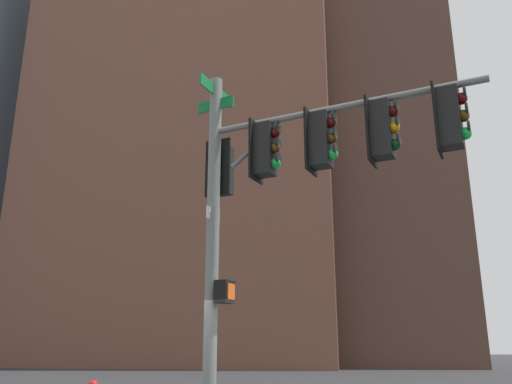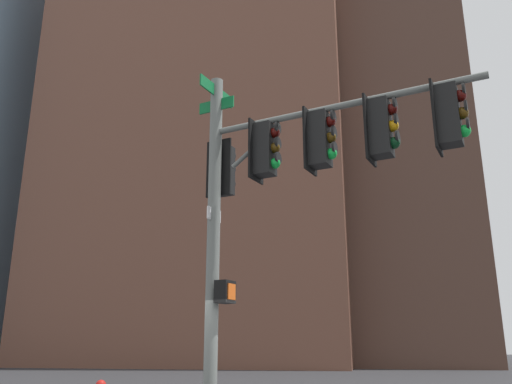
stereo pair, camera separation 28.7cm
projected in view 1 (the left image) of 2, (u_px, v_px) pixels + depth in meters
signal_pole_assembly at (285, 177)px, 9.52m from camera, size 5.22×2.02×6.92m
building_brick_nearside at (195, 109)px, 53.99m from camera, size 27.58×17.98×49.89m
building_brick_midblock at (324, 192)px, 53.04m from camera, size 23.75×18.54×33.04m
building_brick_farside at (323, 137)px, 63.13m from camera, size 18.51×15.31×51.41m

